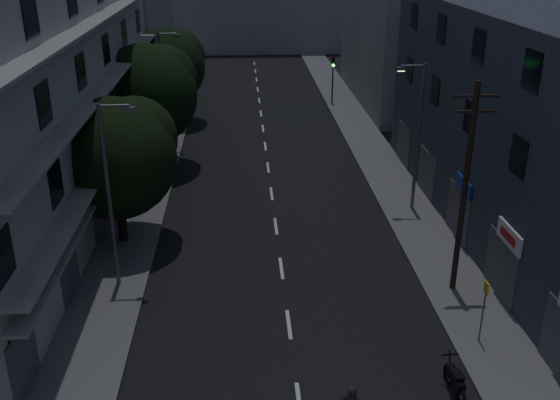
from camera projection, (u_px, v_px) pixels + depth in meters
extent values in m
plane|color=black|center=(268.00, 165.00, 41.60)|extent=(160.00, 160.00, 0.00)
cube|color=#565659|center=(154.00, 166.00, 41.14)|extent=(3.00, 90.00, 0.15)
cube|color=#565659|center=(379.00, 161.00, 42.01)|extent=(3.00, 90.00, 0.15)
cube|color=beige|center=(289.00, 324.00, 24.63)|extent=(0.15, 2.00, 0.01)
cube|color=beige|center=(281.00, 268.00, 28.76)|extent=(0.15, 2.00, 0.01)
cube|color=beige|center=(276.00, 226.00, 32.88)|extent=(0.15, 2.00, 0.01)
cube|color=beige|center=(272.00, 193.00, 37.01)|extent=(0.15, 2.00, 0.01)
cube|color=beige|center=(268.00, 167.00, 41.14)|extent=(0.15, 2.00, 0.01)
cube|color=beige|center=(265.00, 146.00, 45.27)|extent=(0.15, 2.00, 0.01)
cube|color=beige|center=(263.00, 128.00, 49.40)|extent=(0.15, 2.00, 0.01)
cube|color=beige|center=(261.00, 113.00, 53.53)|extent=(0.15, 2.00, 0.01)
cube|color=beige|center=(259.00, 100.00, 57.66)|extent=(0.15, 2.00, 0.01)
cube|color=beige|center=(258.00, 89.00, 61.79)|extent=(0.15, 2.00, 0.01)
cube|color=beige|center=(256.00, 80.00, 65.91)|extent=(0.15, 2.00, 0.01)
cube|color=beige|center=(255.00, 71.00, 70.04)|extent=(0.15, 2.00, 0.01)
cube|color=beige|center=(254.00, 63.00, 74.17)|extent=(0.15, 2.00, 0.01)
cube|color=#9D9D98|center=(38.00, 88.00, 31.73)|extent=(6.00, 36.00, 14.00)
cube|color=black|center=(20.00, 345.00, 20.11)|extent=(0.06, 1.60, 1.60)
cube|color=black|center=(67.00, 256.00, 25.61)|extent=(0.06, 1.60, 1.60)
cube|color=black|center=(97.00, 199.00, 31.12)|extent=(0.06, 1.60, 1.60)
cube|color=black|center=(118.00, 159.00, 36.62)|extent=(0.06, 1.60, 1.60)
cube|color=black|center=(134.00, 130.00, 42.13)|extent=(0.06, 1.60, 1.60)
cube|color=black|center=(146.00, 107.00, 47.63)|extent=(0.06, 1.60, 1.60)
cube|color=black|center=(3.00, 257.00, 18.85)|extent=(0.06, 1.60, 1.60)
cube|color=black|center=(56.00, 184.00, 24.36)|extent=(0.06, 1.60, 1.60)
cube|color=black|center=(89.00, 138.00, 29.86)|extent=(0.06, 1.60, 1.60)
cube|color=black|center=(112.00, 106.00, 35.37)|extent=(0.06, 1.60, 1.60)
cube|color=black|center=(129.00, 83.00, 40.87)|extent=(0.06, 1.60, 1.60)
cube|color=black|center=(142.00, 65.00, 46.38)|extent=(0.06, 1.60, 1.60)
cube|color=black|center=(44.00, 104.00, 23.10)|extent=(0.06, 1.60, 1.60)
cube|color=black|center=(81.00, 71.00, 28.60)|extent=(0.06, 1.60, 1.60)
cube|color=black|center=(106.00, 49.00, 34.11)|extent=(0.06, 1.60, 1.60)
cube|color=black|center=(124.00, 33.00, 39.61)|extent=(0.06, 1.60, 1.60)
cube|color=black|center=(138.00, 21.00, 45.12)|extent=(0.06, 1.60, 1.60)
cube|color=black|center=(30.00, 15.00, 21.84)|extent=(0.06, 1.60, 1.60)
cube|color=gray|center=(113.00, 142.00, 33.11)|extent=(1.00, 32.40, 0.12)
cube|color=gray|center=(107.00, 83.00, 31.85)|extent=(1.00, 32.40, 0.12)
cube|color=gray|center=(100.00, 18.00, 30.59)|extent=(1.00, 32.40, 0.12)
cube|color=gray|center=(113.00, 158.00, 33.46)|extent=(0.80, 32.40, 0.12)
cube|color=#424247|center=(24.00, 360.00, 20.35)|extent=(0.06, 2.40, 2.40)
cube|color=#424247|center=(69.00, 269.00, 25.85)|extent=(0.06, 2.40, 2.40)
cube|color=#424247|center=(99.00, 210.00, 31.36)|extent=(0.06, 2.40, 2.40)
cube|color=#424247|center=(119.00, 169.00, 36.86)|extent=(0.06, 2.40, 2.40)
cube|color=#424247|center=(135.00, 138.00, 42.37)|extent=(0.06, 2.40, 2.40)
cube|color=#424247|center=(146.00, 115.00, 47.87)|extent=(0.06, 2.40, 2.40)
cube|color=#2C303C|center=(525.00, 130.00, 30.04)|extent=(6.00, 28.00, 11.00)
cube|color=black|center=(518.00, 156.00, 24.05)|extent=(0.06, 1.40, 1.50)
cube|color=black|center=(470.00, 118.00, 29.09)|extent=(0.06, 1.40, 1.50)
cube|color=black|center=(435.00, 91.00, 34.14)|extent=(0.06, 1.40, 1.50)
cube|color=black|center=(410.00, 70.00, 39.19)|extent=(0.06, 1.40, 1.50)
cube|color=black|center=(532.00, 71.00, 22.75)|extent=(0.06, 1.40, 1.50)
cube|color=black|center=(479.00, 46.00, 27.80)|extent=(0.06, 1.40, 1.50)
cube|color=black|center=(441.00, 29.00, 32.84)|extent=(0.06, 1.40, 1.50)
cube|color=black|center=(414.00, 16.00, 37.89)|extent=(0.06, 1.40, 1.50)
cube|color=#424247|center=(500.00, 268.00, 25.97)|extent=(0.06, 3.00, 2.60)
cube|color=#424247|center=(458.00, 213.00, 31.02)|extent=(0.06, 3.00, 2.60)
cube|color=#424247|center=(427.00, 174.00, 36.07)|extent=(0.06, 3.00, 2.60)
cube|color=#424247|center=(404.00, 145.00, 41.11)|extent=(0.06, 3.00, 2.60)
cube|color=silver|center=(510.00, 236.00, 24.84)|extent=(0.12, 2.20, 0.80)
cube|color=#B21414|center=(508.00, 236.00, 24.84)|extent=(0.02, 1.40, 0.36)
cube|color=navy|center=(464.00, 185.00, 29.89)|extent=(0.12, 2.00, 0.70)
cube|color=slate|center=(129.00, 5.00, 58.86)|extent=(6.00, 20.00, 16.00)
cube|color=slate|center=(393.00, 28.00, 55.34)|extent=(6.00, 20.00, 13.00)
cube|color=slate|center=(252.00, 11.00, 80.92)|extent=(24.00, 8.00, 10.00)
cylinder|color=black|center=(120.00, 204.00, 30.34)|extent=(0.44, 0.44, 3.90)
sphere|color=black|center=(115.00, 158.00, 29.42)|extent=(5.85, 5.85, 5.85)
sphere|color=black|center=(135.00, 139.00, 29.86)|extent=(4.10, 4.10, 4.10)
sphere|color=black|center=(96.00, 154.00, 28.67)|extent=(3.80, 3.80, 3.80)
cylinder|color=black|center=(149.00, 135.00, 40.17)|extent=(0.44, 0.44, 4.27)
sphere|color=black|center=(146.00, 95.00, 39.16)|extent=(6.43, 6.43, 6.43)
sphere|color=black|center=(162.00, 80.00, 39.64)|extent=(4.50, 4.50, 4.50)
sphere|color=black|center=(131.00, 90.00, 38.34)|extent=(4.18, 4.18, 4.18)
cylinder|color=black|center=(169.00, 97.00, 49.96)|extent=(0.44, 0.44, 4.00)
sphere|color=black|center=(167.00, 67.00, 49.01)|extent=(5.98, 5.98, 5.98)
sphere|color=black|center=(179.00, 56.00, 49.46)|extent=(4.18, 4.18, 4.18)
sphere|color=black|center=(156.00, 63.00, 48.25)|extent=(3.89, 3.89, 3.89)
cylinder|color=black|center=(332.00, 85.00, 55.70)|extent=(0.12, 0.12, 3.20)
cube|color=black|center=(333.00, 62.00, 54.89)|extent=(0.28, 0.22, 0.90)
sphere|color=black|center=(334.00, 59.00, 54.62)|extent=(0.22, 0.22, 0.22)
sphere|color=#3F330C|center=(333.00, 62.00, 54.74)|extent=(0.22, 0.22, 0.22)
sphere|color=#0CFF26|center=(333.00, 65.00, 54.86)|extent=(0.22, 0.22, 0.22)
cylinder|color=black|center=(185.00, 87.00, 54.93)|extent=(0.12, 0.12, 3.20)
cube|color=black|center=(183.00, 64.00, 54.13)|extent=(0.28, 0.22, 0.90)
sphere|color=black|center=(183.00, 60.00, 53.86)|extent=(0.22, 0.22, 0.22)
sphere|color=#3F330C|center=(183.00, 64.00, 53.98)|extent=(0.22, 0.22, 0.22)
sphere|color=#0CFF26|center=(183.00, 67.00, 54.09)|extent=(0.22, 0.22, 0.22)
cylinder|color=slate|center=(109.00, 198.00, 25.77)|extent=(0.18, 0.18, 8.00)
cylinder|color=slate|center=(114.00, 106.00, 24.27)|extent=(1.20, 0.10, 0.10)
cube|color=slate|center=(130.00, 109.00, 24.37)|extent=(0.45, 0.25, 0.18)
cube|color=#4C4C4C|center=(130.00, 112.00, 24.41)|extent=(0.35, 0.18, 0.04)
cylinder|color=slate|center=(418.00, 139.00, 33.17)|extent=(0.18, 0.18, 8.00)
cylinder|color=slate|center=(413.00, 66.00, 31.60)|extent=(1.20, 0.10, 0.10)
cube|color=slate|center=(401.00, 69.00, 31.63)|extent=(0.45, 0.25, 0.18)
cube|color=#FFD88C|center=(401.00, 71.00, 31.67)|extent=(0.35, 0.18, 0.04)
cylinder|color=#55595C|center=(162.00, 91.00, 43.25)|extent=(0.18, 0.18, 8.00)
cylinder|color=#55595C|center=(167.00, 34.00, 41.75)|extent=(1.20, 0.10, 0.10)
cube|color=#55595C|center=(176.00, 36.00, 41.84)|extent=(0.45, 0.25, 0.18)
cube|color=#4C4C4C|center=(176.00, 37.00, 41.88)|extent=(0.35, 0.18, 0.04)
cylinder|color=black|center=(464.00, 191.00, 25.14)|extent=(0.24, 0.24, 9.00)
cube|color=black|center=(476.00, 96.00, 23.61)|extent=(1.80, 0.10, 0.10)
cube|color=black|center=(474.00, 111.00, 23.84)|extent=(1.50, 0.10, 0.10)
cylinder|color=#595B60|center=(483.00, 313.00, 22.89)|extent=(0.06, 0.06, 2.50)
cube|color=yellow|center=(487.00, 288.00, 22.48)|extent=(0.05, 0.35, 0.45)
torus|color=black|center=(461.00, 400.00, 20.18)|extent=(0.13, 0.75, 0.75)
torus|color=black|center=(448.00, 374.00, 21.34)|extent=(0.13, 0.75, 0.75)
cube|color=black|center=(456.00, 379.00, 20.63)|extent=(0.30, 1.17, 0.37)
cube|color=black|center=(458.00, 375.00, 20.37)|extent=(0.33, 0.48, 0.11)
cylinder|color=black|center=(450.00, 364.00, 21.10)|extent=(0.08, 0.46, 0.89)
cube|color=black|center=(450.00, 354.00, 21.08)|extent=(0.58, 0.06, 0.04)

